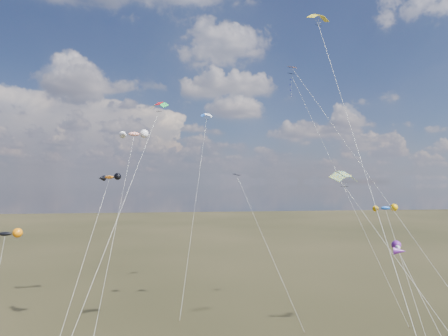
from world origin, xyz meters
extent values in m
cube|color=#0D2050|center=(12.59, 30.61, 34.58)|extent=(1.19, 1.19, 0.30)
cylinder|color=silver|center=(17.09, 22.25, 17.29)|extent=(9.02, 16.76, 34.60)
cube|color=#332316|center=(21.58, 13.89, 0.06)|extent=(0.10, 0.10, 0.12)
cube|color=black|center=(2.92, 25.75, 18.32)|extent=(1.30, 1.31, 0.30)
cylinder|color=silver|center=(5.86, 19.93, 9.16)|extent=(5.92, 11.68, 18.33)
cube|color=#332316|center=(8.81, 14.10, 0.06)|extent=(0.10, 0.10, 0.12)
cube|color=#CA6418|center=(9.05, 19.01, 32.14)|extent=(1.25, 1.24, 0.30)
cylinder|color=silver|center=(14.74, 7.53, 16.07)|extent=(11.43, 22.99, 32.15)
cylinder|color=silver|center=(6.73, -5.06, 17.22)|extent=(3.49, 26.86, 34.46)
cylinder|color=silver|center=(-2.69, 29.61, 14.61)|extent=(5.24, 19.44, 29.23)
cube|color=#332316|center=(-5.29, 19.90, 0.06)|extent=(0.10, 0.10, 0.12)
cylinder|color=silver|center=(12.48, -2.35, 9.00)|extent=(6.74, 12.92, 18.02)
cylinder|color=silver|center=(-11.73, 5.69, 13.02)|extent=(7.84, 17.63, 26.06)
ellipsoid|color=black|center=(-25.35, 18.88, 11.32)|extent=(3.04, 1.46, 1.17)
ellipsoid|color=orange|center=(-13.79, 19.19, 17.86)|extent=(2.78, 2.15, 0.95)
cylinder|color=silver|center=(-15.61, 13.74, 8.93)|extent=(3.67, 10.93, 17.87)
ellipsoid|color=silver|center=(10.70, -1.68, 12.27)|extent=(1.66, 2.46, 0.71)
ellipsoid|color=red|center=(-11.61, 27.52, 24.13)|extent=(3.48, 2.22, 1.37)
cylinder|color=silver|center=(-13.04, 19.72, 12.06)|extent=(2.88, 15.63, 24.14)
ellipsoid|color=blue|center=(18.19, 12.90, 14.28)|extent=(2.30, 1.07, 0.91)
cylinder|color=silver|center=(17.51, 7.56, 7.14)|extent=(1.38, 10.69, 14.30)
camera|label=1|loc=(-6.82, -30.30, 17.30)|focal=32.00mm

